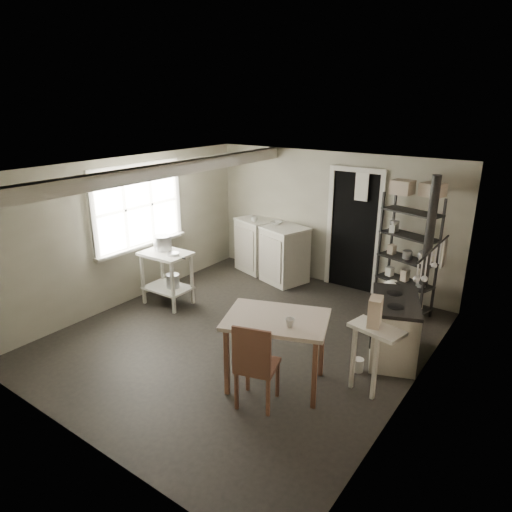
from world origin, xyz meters
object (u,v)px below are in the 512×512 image
Objects in this scene: shelf_rack at (408,252)px; flour_sack at (392,296)px; stockpot at (163,245)px; stove at (394,324)px; base_cabinets at (271,251)px; prep_table at (167,280)px; chair at (257,363)px; work_table at (276,355)px.

shelf_rack reaches higher than flour_sack.
stove is (3.59, 0.46, -0.50)m from stockpot.
stove is 1.99× the size of flour_sack.
stove is at bearing -10.42° from base_cabinets.
flour_sack is (2.99, 1.83, -0.16)m from prep_table.
shelf_rack reaches higher than stove.
prep_table is 0.48× the size of shelf_rack.
chair is (2.63, -1.24, 0.08)m from prep_table.
stockpot is (-0.13, 0.07, 0.54)m from prep_table.
prep_table is at bearing -148.49° from flour_sack.
prep_table is at bearing 167.22° from stove.
chair is (-0.84, -1.77, 0.05)m from stove.
base_cabinets reaches higher than prep_table.
stove is (0.34, -1.40, -0.51)m from shelf_rack.
shelf_rack is at bearing 29.72° from stockpot.
prep_table is 3.51m from flour_sack.
prep_table is 3.50m from stove.
base_cabinets is at bearing 68.29° from stockpot.
stockpot is at bearing 151.89° from prep_table.
stove is at bearing 7.36° from stockpot.
prep_table is 0.56m from stockpot.
stockpot is 3.65m from flour_sack.
shelf_rack is (2.49, -0.06, 0.49)m from base_cabinets.
stockpot is 2.93m from work_table.
work_table is (-0.86, -1.38, -0.06)m from stove.
shelf_rack is at bearing 31.68° from prep_table.
work_table is at bearing -38.38° from base_cabinets.
chair is at bearing -86.19° from work_table.
base_cabinets is 2.37m from flour_sack.
shelf_rack is at bearing 15.40° from base_cabinets.
prep_table and stove have the same top height.
shelf_rack is 1.82× the size of stove.
stove is at bearing -59.36° from shelf_rack.
stockpot reaches higher than flour_sack.
shelf_rack is 3.62× the size of flour_sack.
chair is at bearing -25.35° from stockpot.
chair is at bearing -41.45° from base_cabinets.
work_table is (1.97, -2.84, -0.08)m from base_cabinets.
shelf_rack is (3.13, 1.93, 0.55)m from prep_table.
flour_sack is at bearing 13.00° from base_cabinets.
work_table is 1.13× the size of chair.
shelf_rack is at bearing 64.34° from chair.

